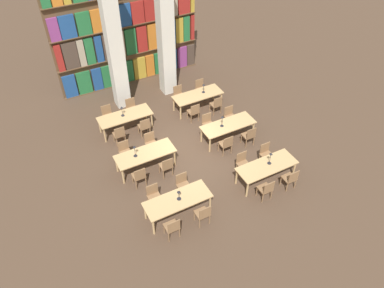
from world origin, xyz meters
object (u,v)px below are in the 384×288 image
at_px(reading_table_1, 267,167).
at_px(desk_lamp_2, 135,149).
at_px(chair_5, 243,163).
at_px(chair_15, 230,116).
at_px(chair_17, 108,115).
at_px(chair_19, 132,108).
at_px(chair_10, 166,166).
at_px(desk_lamp_5, 204,87).
at_px(chair_6, 290,178).
at_px(chair_2, 203,214).
at_px(desk_lamp_0, 179,194).
at_px(reading_table_3, 228,126).
at_px(chair_4, 266,189).
at_px(chair_14, 249,135).
at_px(desk_lamp_1, 271,156).
at_px(chair_11, 151,143).
at_px(pillar_left, 114,41).
at_px(chair_13, 208,123).
at_px(chair_16, 119,134).
at_px(reading_table_0, 178,201).
at_px(reading_table_4, 125,117).
at_px(chair_22, 216,104).
at_px(reading_table_5, 198,96).
at_px(reading_table_2, 145,155).
at_px(chair_7, 266,154).
at_px(desk_lamp_4, 122,110).
at_px(chair_23, 201,88).
at_px(pillar_center, 165,30).
at_px(chair_18, 144,126).
at_px(chair_3, 183,184).
at_px(chair_20, 194,112).
at_px(chair_21, 179,95).
at_px(chair_12, 226,144).
at_px(chair_9, 125,151).
at_px(chair_0, 172,227).
at_px(chair_1, 154,196).
at_px(chair_8, 139,176).
at_px(desk_lamp_3, 222,119).

xyz_separation_m(reading_table_1, desk_lamp_2, (-3.82, 2.54, 0.40)).
height_order(chair_5, chair_15, same).
bearing_deg(chair_17, chair_19, -180.00).
relative_size(chair_10, desk_lamp_5, 2.04).
bearing_deg(chair_6, chair_2, 178.46).
distance_m(chair_2, chair_6, 3.36).
bearing_deg(desk_lamp_0, reading_table_3, 36.07).
distance_m(desk_lamp_0, chair_4, 2.98).
bearing_deg(desk_lamp_0, chair_14, 24.15).
height_order(desk_lamp_1, chair_14, desk_lamp_1).
bearing_deg(chair_11, pillar_left, -91.97).
bearing_deg(chair_19, reading_table_3, 132.24).
bearing_deg(desk_lamp_2, chair_2, -72.77).
bearing_deg(chair_15, chair_13, 0.00).
distance_m(chair_4, chair_16, 5.96).
bearing_deg(chair_16, chair_4, -55.75).
height_order(chair_16, chair_17, same).
relative_size(reading_table_0, desk_lamp_1, 4.30).
xyz_separation_m(chair_15, desk_lamp_5, (-0.31, 1.67, 0.54)).
relative_size(chair_2, reading_table_4, 0.41).
bearing_deg(chair_22, reading_table_5, 127.13).
relative_size(reading_table_0, reading_table_2, 1.00).
height_order(chair_4, chair_7, same).
height_order(chair_4, desk_lamp_4, desk_lamp_4).
relative_size(chair_7, chair_22, 1.00).
bearing_deg(chair_13, chair_4, 89.88).
xyz_separation_m(reading_table_3, chair_23, (0.45, 3.03, -0.17)).
xyz_separation_m(reading_table_0, chair_17, (-0.48, 5.53, -0.17)).
bearing_deg(pillar_center, chair_4, -89.18).
bearing_deg(chair_18, chair_2, -90.39).
xyz_separation_m(chair_3, chair_14, (3.38, 1.04, 0.00)).
xyz_separation_m(chair_11, chair_20, (2.34, 0.94, 0.00)).
bearing_deg(chair_6, chair_21, 100.37).
xyz_separation_m(pillar_center, chair_17, (-3.25, -1.10, -2.53)).
bearing_deg(pillar_left, chair_4, -72.46).
distance_m(chair_2, chair_23, 6.98).
relative_size(chair_12, chair_15, 1.00).
relative_size(pillar_center, chair_6, 6.84).
height_order(pillar_center, chair_9, pillar_center).
bearing_deg(chair_3, chair_12, -156.15).
bearing_deg(desk_lamp_1, chair_0, -170.89).
distance_m(pillar_center, chair_6, 7.91).
distance_m(chair_1, chair_18, 3.61).
relative_size(reading_table_2, chair_17, 2.45).
bearing_deg(desk_lamp_5, desk_lamp_0, -126.57).
distance_m(chair_8, chair_23, 5.81).
bearing_deg(reading_table_4, chair_21, 12.91).
distance_m(reading_table_2, desk_lamp_3, 3.23).
height_order(chair_4, chair_13, same).
bearing_deg(pillar_center, chair_1, -119.04).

